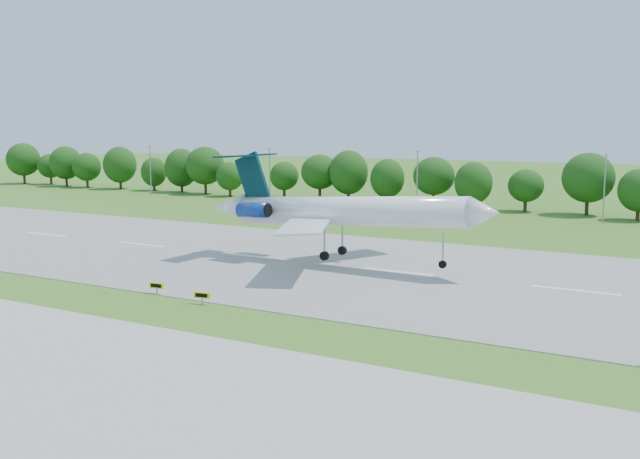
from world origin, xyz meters
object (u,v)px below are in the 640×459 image
at_px(airliner, 334,210).
at_px(service_vehicle_b, 449,210).
at_px(taxi_sign_left, 202,295).
at_px(service_vehicle_a, 406,211).

bearing_deg(airliner, service_vehicle_b, 97.18).
relative_size(airliner, service_vehicle_b, 11.24).
height_order(airliner, service_vehicle_b, airliner).
bearing_deg(taxi_sign_left, service_vehicle_a, 87.37).
bearing_deg(service_vehicle_b, airliner, -148.50).
height_order(taxi_sign_left, service_vehicle_a, taxi_sign_left).
distance_m(service_vehicle_a, service_vehicle_b, 9.02).
bearing_deg(service_vehicle_b, service_vehicle_a, 160.26).
xyz_separation_m(taxi_sign_left, service_vehicle_a, (-10.14, 76.22, -0.33)).
distance_m(airliner, service_vehicle_b, 59.85).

